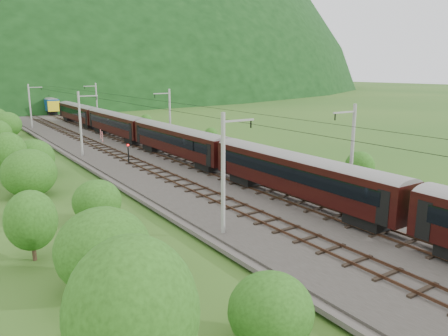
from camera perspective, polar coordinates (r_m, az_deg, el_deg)
ground at (r=33.11m, az=8.91°, el=-6.65°), size 600.00×600.00×0.00m
railbed at (r=40.61m, az=-0.65°, el=-2.61°), size 14.00×220.00×0.30m
track_left at (r=39.34m, az=-3.59°, el=-2.82°), size 2.40×220.00×0.27m
track_right at (r=41.87m, az=2.10°, el=-1.84°), size 2.40×220.00×0.27m
catenary_left at (r=57.25m, az=-18.19°, el=5.69°), size 2.54×192.28×8.00m
catenary_right at (r=61.65m, az=-7.14°, el=6.69°), size 2.54×192.28×8.00m
overhead_wires at (r=39.34m, az=-0.68°, el=7.19°), size 4.83×198.00×0.03m
train at (r=51.37m, az=-5.81°, el=4.09°), size 2.69×148.69×4.65m
hazard_post_near at (r=67.83m, az=-15.60°, el=3.96°), size 0.17×0.17×1.57m
hazard_post_far at (r=70.84m, az=-15.81°, el=4.28°), size 0.16×0.16×1.50m
signal at (r=51.07m, az=-12.39°, el=2.02°), size 0.26×0.26×2.32m
vegetation_left at (r=41.11m, az=-22.46°, el=-0.37°), size 11.62×149.50×6.20m
vegetation_right at (r=42.79m, az=19.17°, el=-0.96°), size 7.07×100.30×3.03m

